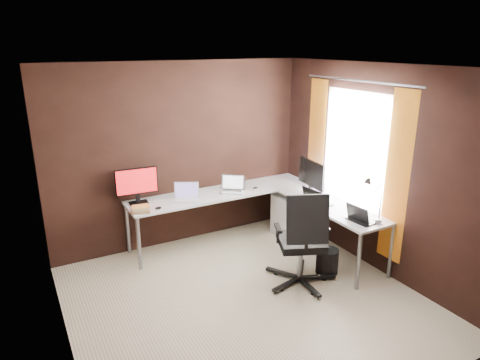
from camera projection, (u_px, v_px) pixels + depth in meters
name	position (u px, v px, depth m)	size (l,w,h in m)	color
room	(271.00, 185.00, 4.53)	(3.60, 3.60, 2.50)	beige
desk	(262.00, 201.00, 5.76)	(2.65, 2.25, 0.73)	white
drawer_pedestal	(292.00, 216.00, 6.23)	(0.42, 0.50, 0.60)	white
monitor_left	(137.00, 184.00, 5.47)	(0.54, 0.17, 0.47)	black
monitor_right	(311.00, 175.00, 5.79)	(0.16, 0.58, 0.48)	black
laptop_white	(186.00, 196.00, 5.65)	(0.40, 0.35, 0.22)	white
laptop_silver	(232.00, 188.00, 5.97)	(0.40, 0.38, 0.22)	silver
laptop_black_big	(316.00, 201.00, 5.48)	(0.28, 0.37, 0.23)	black
laptop_black_small	(360.00, 218.00, 4.95)	(0.25, 0.34, 0.21)	black
book_stack	(141.00, 209.00, 5.25)	(0.27, 0.25, 0.07)	#92734E
mouse_left	(158.00, 208.00, 5.33)	(0.08, 0.05, 0.03)	black
mouse_corner	(255.00, 188.00, 6.07)	(0.08, 0.05, 0.03)	black
desk_lamp	(373.00, 195.00, 4.83)	(0.18, 0.21, 0.54)	slate
office_chair	(301.00, 257.00, 4.95)	(0.66, 0.70, 1.17)	black
wastebasket	(327.00, 261.00, 5.24)	(0.27, 0.27, 0.31)	black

